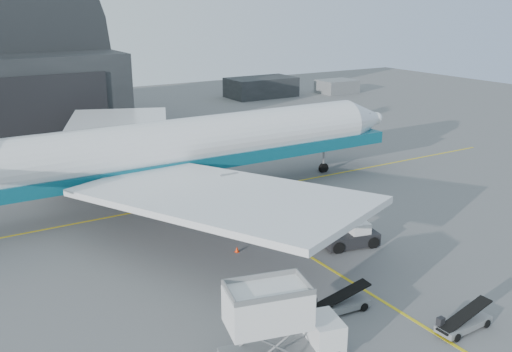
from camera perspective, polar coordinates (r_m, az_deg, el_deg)
ground at (r=42.93m, az=8.16°, el=-9.64°), size 200.00×200.00×0.00m
taxi_lines at (r=52.40m, az=-0.63°, el=-4.38°), size 80.00×42.12×0.02m
distant_bldg_a at (r=120.74m, az=0.52°, el=7.93°), size 14.00×8.00×4.00m
distant_bldg_b at (r=127.32m, az=8.07°, el=8.24°), size 8.00×6.00×2.80m
airliner at (r=56.73m, az=-7.92°, el=2.75°), size 54.01×52.37×18.95m
catering_truck at (r=31.94m, az=2.18°, el=-14.74°), size 7.12×3.95×4.63m
pushback_tug at (r=47.56m, az=9.46°, el=-5.93°), size 4.89×3.45×2.07m
belt_loader_a at (r=37.91m, az=8.21°, el=-12.60°), size 4.45×1.79×1.68m
belt_loader_b at (r=37.90m, az=20.00°, el=-13.62°), size 4.12×1.54×1.56m
traffic_cone at (r=45.84m, az=-1.92°, el=-7.36°), size 0.32×0.32×0.47m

